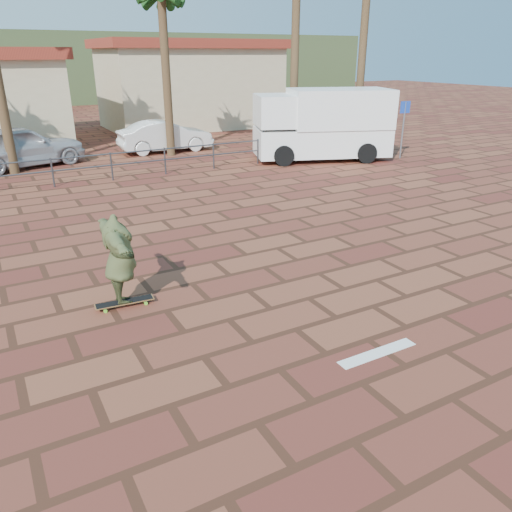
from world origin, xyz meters
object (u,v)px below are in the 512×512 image
Objects in this scene: skateboarder at (120,259)px; car_white at (165,136)px; car_silver at (20,146)px; campervan at (323,123)px; longboard at (125,302)px.

skateboarder reaches higher than car_white.
car_silver is 1.14× the size of car_white.
skateboarder is 13.80m from car_silver.
car_silver is (-11.44, 4.52, -0.69)m from campervan.
skateboarder reaches higher than longboard.
car_white is (5.89, 14.30, -0.23)m from skateboarder.
campervan is at bearing -131.99° from car_white.
longboard is 0.85m from skateboarder.
campervan is 1.24× the size of car_silver.
campervan reaches higher than car_white.
car_white is at bearing -101.10° from car_silver.
campervan reaches higher than skateboarder.
longboard is 0.25× the size of car_white.
car_silver is (-0.30, 13.80, 0.74)m from longboard.
car_silver is at bearing 95.99° from longboard.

